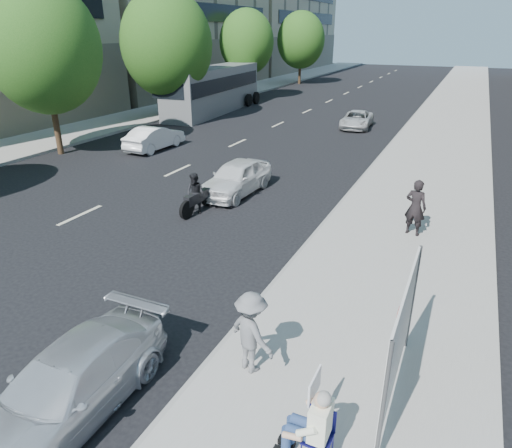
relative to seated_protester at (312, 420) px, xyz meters
The scene contains 17 objects.
ground 5.67m from the seated_protester, 134.18° to the left, with size 160.00×160.00×0.00m, color black.
near_sidewalk 24.03m from the seated_protester, 89.77° to the left, with size 5.00×120.00×0.15m, color #98968F.
far_sidewalk 31.68m from the seated_protester, 130.69° to the left, with size 4.50×120.00×0.15m, color #98968F.
tree_far_b 21.73m from the seated_protester, 145.68° to the left, with size 5.40×5.40×8.24m.
tree_far_c 28.49m from the seated_protester, 128.64° to the left, with size 6.00×6.00×8.47m.
tree_far_d 38.51m from the seated_protester, 117.36° to the left, with size 4.80×4.80×7.65m.
tree_far_e 51.29m from the seated_protester, 110.13° to the left, with size 5.40×5.40×7.89m.
seated_protester is the anchor object (origin of this frame).
jogger 2.11m from the seated_protester, 139.33° to the left, with size 1.03×0.59×1.59m, color slate.
pedestrian_woman 8.91m from the seated_protester, 88.24° to the left, with size 0.63×0.42×1.74m, color black.
protest_banner 2.03m from the seated_protester, 63.36° to the left, with size 0.08×3.06×2.20m.
parked_sedan 4.01m from the seated_protester, 169.71° to the right, with size 1.62×3.99×1.16m, color silver.
white_sedan_near 12.24m from the seated_protester, 122.25° to the left, with size 1.53×3.81×1.30m, color white.
white_sedan_mid 20.24m from the seated_protester, 132.75° to the left, with size 1.31×3.76×1.24m, color white.
white_sedan_far 25.70m from the seated_protester, 102.00° to the left, with size 1.78×3.85×1.07m, color silver.
motorcycle 10.50m from the seated_protester, 130.85° to the left, with size 0.73×2.05×1.42m.
bus 31.68m from the seated_protester, 122.25° to the left, with size 3.38×12.20×3.30m.
Camera 1 is at (5.22, -8.71, 5.95)m, focal length 32.00 mm.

